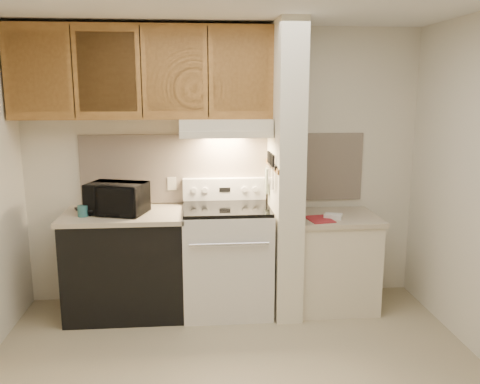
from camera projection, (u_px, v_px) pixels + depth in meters
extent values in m
plane|color=tan|center=(238.00, 380.00, 3.47)|extent=(3.60, 3.60, 0.00)
cube|color=silver|center=(224.00, 166.00, 4.68)|extent=(3.60, 2.50, 0.02)
cube|color=beige|center=(224.00, 168.00, 4.67)|extent=(2.60, 0.02, 0.63)
cube|color=silver|center=(227.00, 260.00, 4.50)|extent=(0.76, 0.65, 0.92)
cube|color=black|center=(229.00, 268.00, 4.18)|extent=(0.50, 0.01, 0.30)
cylinder|color=silver|center=(229.00, 244.00, 4.10)|extent=(0.65, 0.02, 0.02)
cube|color=black|center=(226.00, 208.00, 4.41)|extent=(0.74, 0.64, 0.03)
cube|color=silver|center=(224.00, 189.00, 4.66)|extent=(0.76, 0.08, 0.20)
cube|color=black|center=(225.00, 190.00, 4.62)|extent=(0.10, 0.01, 0.04)
cylinder|color=silver|center=(194.00, 190.00, 4.59)|extent=(0.05, 0.02, 0.05)
cylinder|color=silver|center=(205.00, 190.00, 4.60)|extent=(0.05, 0.02, 0.05)
cylinder|color=silver|center=(244.00, 189.00, 4.63)|extent=(0.05, 0.02, 0.05)
cylinder|color=silver|center=(255.00, 189.00, 4.64)|extent=(0.05, 0.02, 0.05)
cube|color=black|center=(126.00, 265.00, 4.44)|extent=(1.00, 0.63, 0.87)
cube|color=#BFB094|center=(124.00, 215.00, 4.35)|extent=(1.04, 0.67, 0.04)
cube|color=black|center=(89.00, 207.00, 4.51)|extent=(0.26, 0.17, 0.02)
cylinder|color=#2B6568|center=(83.00, 211.00, 4.21)|extent=(0.10, 0.10, 0.09)
cube|color=beige|center=(172.00, 184.00, 4.64)|extent=(0.08, 0.01, 0.12)
imported|color=black|center=(117.00, 198.00, 4.29)|extent=(0.55, 0.45, 0.26)
cube|color=silver|center=(285.00, 172.00, 4.38)|extent=(0.22, 0.70, 2.50)
cube|color=#9A672F|center=(272.00, 166.00, 4.36)|extent=(0.01, 0.70, 0.04)
cube|color=black|center=(272.00, 165.00, 4.31)|extent=(0.02, 0.42, 0.04)
cube|color=silver|center=(273.00, 179.00, 4.17)|extent=(0.01, 0.03, 0.16)
cylinder|color=black|center=(273.00, 161.00, 4.15)|extent=(0.02, 0.02, 0.10)
cube|color=silver|center=(272.00, 179.00, 4.25)|extent=(0.01, 0.04, 0.18)
cylinder|color=black|center=(272.00, 160.00, 4.21)|extent=(0.02, 0.02, 0.10)
cube|color=silver|center=(270.00, 178.00, 4.34)|extent=(0.01, 0.04, 0.20)
cylinder|color=black|center=(271.00, 159.00, 4.29)|extent=(0.02, 0.02, 0.10)
cube|color=silver|center=(269.00, 175.00, 4.41)|extent=(0.01, 0.04, 0.16)
cylinder|color=black|center=(270.00, 158.00, 4.37)|extent=(0.02, 0.02, 0.10)
cube|color=silver|center=(268.00, 174.00, 4.49)|extent=(0.01, 0.04, 0.18)
cylinder|color=black|center=(268.00, 157.00, 4.44)|extent=(0.02, 0.02, 0.10)
cube|color=gray|center=(267.00, 181.00, 4.56)|extent=(0.03, 0.09, 0.22)
cube|color=beige|center=(334.00, 263.00, 4.59)|extent=(0.70, 0.60, 0.81)
cube|color=#BFB094|center=(335.00, 218.00, 4.51)|extent=(0.74, 0.64, 0.04)
cube|color=maroon|center=(319.00, 219.00, 4.35)|extent=(0.24, 0.30, 0.01)
cube|color=white|center=(333.00, 216.00, 4.40)|extent=(0.18, 0.15, 0.04)
cube|color=beige|center=(225.00, 127.00, 4.39)|extent=(0.78, 0.44, 0.15)
cube|color=beige|center=(227.00, 135.00, 4.19)|extent=(0.78, 0.04, 0.06)
cube|color=#9A672F|center=(143.00, 73.00, 4.28)|extent=(2.18, 0.33, 0.77)
cube|color=#9A672F|center=(38.00, 72.00, 4.05)|extent=(0.46, 0.01, 0.63)
cube|color=black|center=(72.00, 72.00, 4.08)|extent=(0.01, 0.01, 0.73)
cube|color=#9A672F|center=(107.00, 72.00, 4.10)|extent=(0.46, 0.01, 0.63)
cube|color=black|center=(141.00, 72.00, 4.12)|extent=(0.01, 0.01, 0.73)
cube|color=#9A672F|center=(175.00, 72.00, 4.15)|extent=(0.46, 0.01, 0.63)
cube|color=black|center=(208.00, 72.00, 4.17)|extent=(0.01, 0.01, 0.73)
cube|color=#9A672F|center=(241.00, 72.00, 4.20)|extent=(0.46, 0.01, 0.63)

